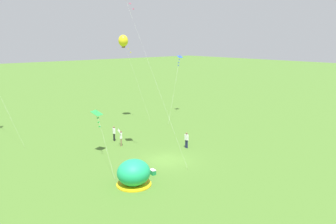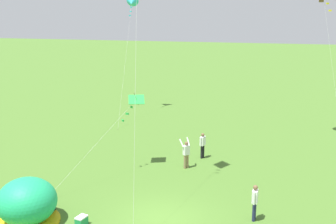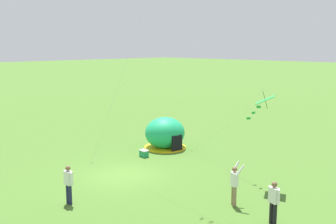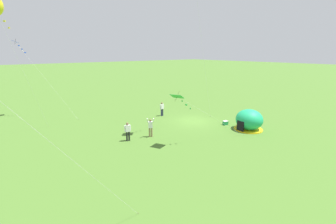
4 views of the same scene
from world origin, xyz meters
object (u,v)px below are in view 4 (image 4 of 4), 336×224
object	(u,v)px
popup_tent	(249,120)
kite_green	(179,98)
cooler_box	(225,123)
kite_blue	(18,45)
person_near_tent	(162,108)
person_arms_raised	(151,127)
person_strolling	(128,131)

from	to	relation	value
popup_tent	kite_green	size ratio (longest dim) A/B	0.39
cooler_box	kite_green	size ratio (longest dim) A/B	0.08
kite_blue	kite_green	size ratio (longest dim) A/B	1.27
popup_tent	kite_green	bearing A→B (deg)	79.99
person_near_tent	kite_green	xyz separation A→B (m)	(-8.11, 4.39, 3.12)
person_arms_raised	person_strolling	xyz separation A→B (m)	(0.44, 2.14, -0.03)
cooler_box	person_arms_raised	size ratio (longest dim) A/B	0.30
person_arms_raised	kite_blue	world-z (taller)	kite_blue
cooler_box	person_arms_raised	world-z (taller)	person_arms_raised
person_arms_raised	kite_green	distance (m)	4.46
person_strolling	kite_green	size ratio (longest dim) A/B	0.24
popup_tent	person_arms_raised	xyz separation A→B (m)	(4.59, 8.97, 0.00)
popup_tent	cooler_box	xyz separation A→B (m)	(2.42, 0.60, -0.78)
popup_tent	cooler_box	bearing A→B (deg)	14.04
kite_blue	person_strolling	bearing A→B (deg)	-160.18
cooler_box	kite_green	bearing A→B (deg)	97.20
kite_blue	person_arms_raised	bearing A→B (deg)	-154.03
person_strolling	cooler_box	bearing A→B (deg)	-103.98
person_arms_raised	kite_blue	xyz separation A→B (m)	(15.64, 7.62, 7.42)
popup_tent	cooler_box	world-z (taller)	popup_tent
person_strolling	kite_blue	xyz separation A→B (m)	(15.20, 5.48, 7.45)
popup_tent	person_near_tent	distance (m)	10.31
person_strolling	kite_green	distance (m)	5.56
popup_tent	person_strolling	size ratio (longest dim) A/B	1.63
cooler_box	person_near_tent	bearing A→B (deg)	24.36
person_near_tent	cooler_box	bearing A→B (deg)	-155.64
person_arms_raised	person_near_tent	world-z (taller)	person_arms_raised
popup_tent	person_strolling	distance (m)	12.20
cooler_box	person_strolling	xyz separation A→B (m)	(2.62, 10.51, 0.74)
person_strolling	kite_blue	world-z (taller)	kite_blue
person_arms_raised	kite_blue	size ratio (longest dim) A/B	0.21
popup_tent	person_near_tent	world-z (taller)	popup_tent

